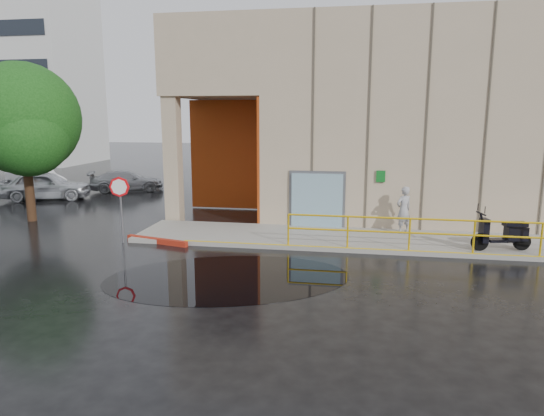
# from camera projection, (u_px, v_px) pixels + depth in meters

# --- Properties ---
(ground) EXTENTS (120.00, 120.00, 0.00)m
(ground) POSITION_uv_depth(u_px,v_px,m) (291.00, 282.00, 12.65)
(ground) COLOR black
(ground) RESTS_ON ground
(sidewalk) EXTENTS (20.00, 3.00, 0.15)m
(sidewalk) POSITION_uv_depth(u_px,v_px,m) (426.00, 242.00, 16.33)
(sidewalk) COLOR gray
(sidewalk) RESTS_ON ground
(building) EXTENTS (20.00, 10.17, 8.00)m
(building) POSITION_uv_depth(u_px,v_px,m) (437.00, 117.00, 21.64)
(building) COLOR tan
(building) RESTS_ON ground
(guardrail) EXTENTS (9.56, 0.06, 1.03)m
(guardrail) POSITION_uv_depth(u_px,v_px,m) (441.00, 235.00, 14.87)
(guardrail) COLOR gold
(guardrail) RESTS_ON sidewalk
(distant_building) EXTENTS (12.00, 8.08, 15.00)m
(distant_building) POSITION_uv_depth(u_px,v_px,m) (20.00, 78.00, 42.93)
(distant_building) COLOR silver
(distant_building) RESTS_ON ground
(person) EXTENTS (0.73, 0.68, 1.68)m
(person) POSITION_uv_depth(u_px,v_px,m) (404.00, 210.00, 17.14)
(person) COLOR #98989C
(person) RESTS_ON sidewalk
(scooter) EXTENTS (1.90, 0.95, 1.44)m
(scooter) POSITION_uv_depth(u_px,v_px,m) (503.00, 224.00, 14.93)
(scooter) COLOR black
(scooter) RESTS_ON sidewalk
(stop_sign) EXTENTS (0.68, 0.14, 2.27)m
(stop_sign) POSITION_uv_depth(u_px,v_px,m) (120.00, 194.00, 16.23)
(stop_sign) COLOR slate
(stop_sign) RESTS_ON ground
(red_curb) EXTENTS (2.37, 0.78, 0.18)m
(red_curb) POSITION_uv_depth(u_px,v_px,m) (157.00, 241.00, 16.46)
(red_curb) COLOR #A12413
(red_curb) RESTS_ON ground
(puddle) EXTENTS (7.46, 5.75, 0.01)m
(puddle) POSITION_uv_depth(u_px,v_px,m) (228.00, 278.00, 12.99)
(puddle) COLOR black
(puddle) RESTS_ON ground
(car_a) EXTENTS (4.64, 3.06, 1.47)m
(car_a) POSITION_uv_depth(u_px,v_px,m) (46.00, 185.00, 24.78)
(car_a) COLOR silver
(car_a) RESTS_ON ground
(car_b) EXTENTS (4.62, 3.56, 1.46)m
(car_b) POSITION_uv_depth(u_px,v_px,m) (36.00, 180.00, 27.06)
(car_b) COLOR white
(car_b) RESTS_ON ground
(car_c) EXTENTS (4.39, 3.10, 1.18)m
(car_c) POSITION_uv_depth(u_px,v_px,m) (127.00, 181.00, 27.57)
(car_c) COLOR #A9ACB0
(car_c) RESTS_ON ground
(tree_near) EXTENTS (4.44, 4.44, 6.36)m
(tree_near) POSITION_uv_depth(u_px,v_px,m) (24.00, 123.00, 19.06)
(tree_near) COLOR black
(tree_near) RESTS_ON ground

